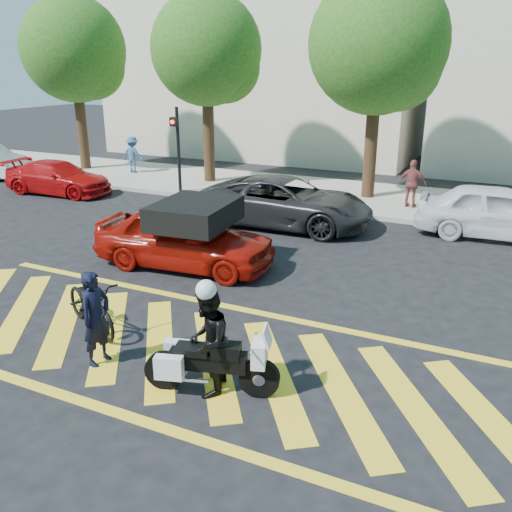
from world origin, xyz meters
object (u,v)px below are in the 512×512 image
at_px(red_convertible, 184,237).
at_px(parked_mid_left, 285,202).
at_px(officer_moto, 208,342).
at_px(parked_left, 58,178).
at_px(officer_bike, 96,318).
at_px(bicycle, 91,305).
at_px(police_motorcycle, 209,363).
at_px(parked_mid_right, 499,212).

xyz_separation_m(red_convertible, parked_mid_left, (0.81, 4.30, -0.01)).
bearing_deg(officer_moto, parked_left, -144.19).
bearing_deg(officer_bike, red_convertible, 17.79).
bearing_deg(bicycle, police_motorcycle, -80.47).
height_order(red_convertible, parked_left, red_convertible).
height_order(bicycle, parked_mid_left, parked_mid_left).
relative_size(police_motorcycle, parked_mid_right, 0.45).
bearing_deg(parked_mid_right, bicycle, 141.65).
relative_size(officer_bike, red_convertible, 0.37).
bearing_deg(officer_bike, parked_mid_right, -25.41).
distance_m(officer_bike, parked_left, 13.20).
height_order(officer_bike, bicycle, officer_bike).
xyz_separation_m(bicycle, red_convertible, (-0.22, 3.53, 0.24)).
xyz_separation_m(bicycle, parked_mid_right, (6.44, 9.23, 0.26)).
relative_size(red_convertible, parked_mid_right, 0.98).
relative_size(officer_bike, parked_mid_left, 0.30).
bearing_deg(police_motorcycle, parked_left, 125.82).
bearing_deg(police_motorcycle, parked_mid_right, 54.25).
distance_m(officer_moto, parked_mid_right, 10.65).
distance_m(officer_bike, officer_moto, 2.05).
bearing_deg(police_motorcycle, red_convertible, 109.42).
xyz_separation_m(officer_bike, parked_mid_right, (5.53, 10.11, -0.05)).
bearing_deg(parked_mid_right, red_convertible, 127.09).
relative_size(police_motorcycle, parked_mid_left, 0.38).
height_order(red_convertible, parked_mid_left, red_convertible).
distance_m(bicycle, parked_mid_left, 7.86).
xyz_separation_m(officer_bike, red_convertible, (-1.14, 4.41, -0.06)).
xyz_separation_m(red_convertible, parked_left, (-8.52, 4.59, -0.13)).
bearing_deg(red_convertible, parked_mid_left, -15.71).
bearing_deg(officer_bike, parked_mid_left, 5.45).
bearing_deg(police_motorcycle, parked_mid_left, 88.64).
xyz_separation_m(officer_moto, parked_mid_right, (3.48, 10.07, -0.08)).
height_order(officer_bike, parked_mid_left, officer_bike).
relative_size(bicycle, red_convertible, 0.43).
bearing_deg(parked_mid_right, officer_bike, 147.89).
xyz_separation_m(officer_bike, bicycle, (-0.92, 0.87, -0.30)).
distance_m(police_motorcycle, parked_left, 14.76).
distance_m(bicycle, officer_moto, 3.10).
xyz_separation_m(police_motorcycle, red_convertible, (-3.20, 4.38, 0.25)).
bearing_deg(bicycle, parked_left, 72.45).
height_order(police_motorcycle, parked_mid_right, parked_mid_right).
height_order(parked_left, parked_mid_left, parked_mid_left).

